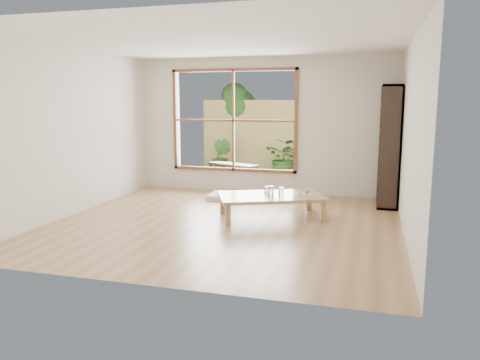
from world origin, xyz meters
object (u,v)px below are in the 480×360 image
object	(u,v)px
bookshelf	(389,146)
food_tray	(304,194)
garden_bench	(233,166)
low_table	(271,198)

from	to	relation	value
bookshelf	food_tray	world-z (taller)	bookshelf
bookshelf	garden_bench	xyz separation A→B (m)	(-3.23, 1.54, -0.68)
bookshelf	low_table	bearing A→B (deg)	-141.66
low_table	bookshelf	xyz separation A→B (m)	(1.75, 1.38, 0.72)
low_table	garden_bench	size ratio (longest dim) A/B	1.46
bookshelf	garden_bench	size ratio (longest dim) A/B	1.65
food_tray	garden_bench	world-z (taller)	food_tray
low_table	garden_bench	distance (m)	3.28
low_table	food_tray	xyz separation A→B (m)	(0.49, 0.14, 0.06)
low_table	food_tray	world-z (taller)	food_tray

